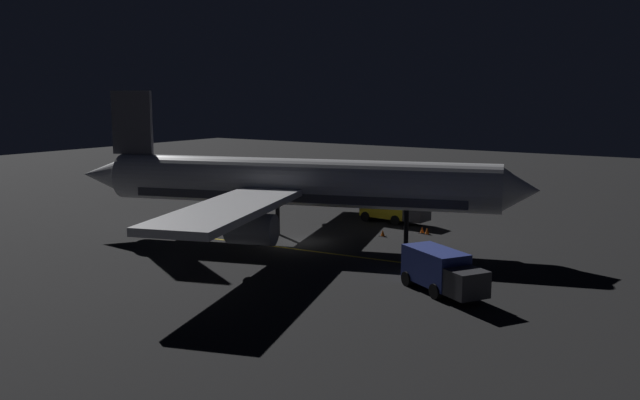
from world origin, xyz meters
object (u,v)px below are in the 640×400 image
traffic_cone_near_left (427,231)px  traffic_cone_under_wing (383,233)px  ground_crew_worker (412,260)px  catering_truck (393,210)px  airliner (291,184)px  baggage_truck (441,272)px  traffic_cone_near_right (422,230)px

traffic_cone_near_left → traffic_cone_under_wing: same height
ground_crew_worker → traffic_cone_near_left: 12.77m
catering_truck → traffic_cone_under_wing: size_ratio=11.74×
airliner → baggage_truck: (6.62, 15.67, -3.28)m
traffic_cone_near_left → traffic_cone_near_right: bearing=-109.7°
catering_truck → traffic_cone_near_left: 5.78m
baggage_truck → ground_crew_worker: baggage_truck is taller
catering_truck → ground_crew_worker: catering_truck is taller
traffic_cone_near_left → baggage_truck: bearing=27.5°
ground_crew_worker → traffic_cone_under_wing: 11.70m
ground_crew_worker → traffic_cone_under_wing: (-9.21, -7.18, -0.64)m
airliner → traffic_cone_under_wing: (-5.60, 5.19, -4.31)m
baggage_truck → traffic_cone_under_wing: 16.14m
airliner → baggage_truck: size_ratio=5.89×
baggage_truck → ground_crew_worker: size_ratio=3.58×
ground_crew_worker → traffic_cone_near_left: (-11.94, -4.47, -0.64)m
baggage_truck → airliner: bearing=-112.9°
traffic_cone_near_left → traffic_cone_under_wing: 3.84m
catering_truck → traffic_cone_near_left: (3.04, 4.83, -0.91)m
airliner → traffic_cone_under_wing: bearing=137.2°
baggage_truck → traffic_cone_near_left: 16.88m
catering_truck → traffic_cone_near_right: catering_truck is taller
baggage_truck → traffic_cone_under_wing: bearing=-139.4°
airliner → catering_truck: airliner is taller
airliner → baggage_truck: bearing=67.1°
traffic_cone_near_right → traffic_cone_near_left: bearing=70.3°
traffic_cone_near_right → catering_truck: bearing=-123.6°
ground_crew_worker → catering_truck: bearing=-148.2°
baggage_truck → traffic_cone_near_left: (-14.95, -7.78, -1.03)m
traffic_cone_near_left → ground_crew_worker: bearing=20.5°
ground_crew_worker → traffic_cone_near_right: bearing=-157.5°
traffic_cone_near_left → catering_truck: bearing=-122.2°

